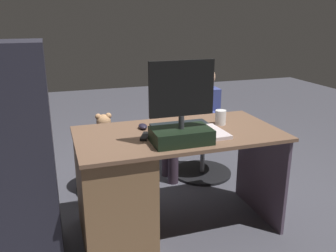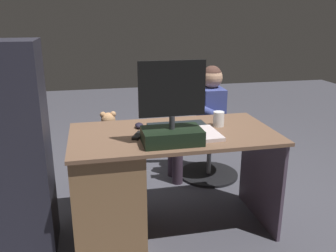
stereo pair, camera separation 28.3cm
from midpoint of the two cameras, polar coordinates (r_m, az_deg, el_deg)
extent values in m
plane|color=#464650|center=(3.15, 1.70, -11.90)|extent=(10.00, 10.00, 0.00)
cube|color=brown|center=(2.48, 4.13, -1.34)|extent=(1.42, 0.75, 0.02)
cube|color=olive|center=(2.55, -6.49, -10.17)|extent=(0.45, 0.69, 0.73)
cube|color=#504252|center=(2.88, 17.32, -7.49)|extent=(0.02, 0.68, 0.73)
cube|color=black|center=(2.26, 4.22, -1.65)|extent=(0.38, 0.23, 0.09)
cylinder|color=#333338|center=(2.23, 4.27, 0.52)|extent=(0.04, 0.04, 0.08)
cube|color=black|center=(2.18, 4.40, 5.92)|extent=(0.42, 0.02, 0.34)
cube|color=black|center=(2.19, 4.30, 5.99)|extent=(0.38, 0.00, 0.31)
cube|color=black|center=(2.60, 4.48, 0.09)|extent=(0.42, 0.14, 0.02)
ellipsoid|color=#211C2C|center=(2.56, -1.48, 0.03)|extent=(0.06, 0.10, 0.04)
cylinder|color=white|center=(2.64, 11.14, 1.07)|extent=(0.08, 0.08, 0.11)
cube|color=black|center=(2.38, -1.43, -1.56)|extent=(0.10, 0.15, 0.02)
cube|color=silver|center=(2.43, 8.76, -1.29)|extent=(0.23, 0.31, 0.02)
cylinder|color=black|center=(3.41, -6.62, -9.35)|extent=(0.56, 0.56, 0.03)
cylinder|color=gray|center=(3.33, -6.73, -6.56)|extent=(0.04, 0.04, 0.34)
cylinder|color=navy|center=(3.26, -6.85, -3.36)|extent=(0.43, 0.43, 0.06)
ellipsoid|color=tan|center=(3.22, -6.93, -1.40)|extent=(0.17, 0.14, 0.18)
sphere|color=tan|center=(3.17, -7.02, 0.97)|extent=(0.13, 0.13, 0.13)
sphere|color=beige|center=(3.23, -7.11, 1.08)|extent=(0.05, 0.05, 0.05)
sphere|color=tan|center=(3.16, -6.25, 1.85)|extent=(0.05, 0.05, 0.05)
sphere|color=tan|center=(3.16, -7.86, 1.75)|extent=(0.05, 0.05, 0.05)
cylinder|color=tan|center=(3.24, -5.54, -0.54)|extent=(0.05, 0.13, 0.09)
cylinder|color=tan|center=(3.23, -8.48, -0.73)|extent=(0.05, 0.13, 0.09)
cylinder|color=tan|center=(3.33, -6.30, -1.81)|extent=(0.06, 0.11, 0.06)
cylinder|color=tan|center=(3.32, -7.81, -1.91)|extent=(0.06, 0.11, 0.06)
cylinder|color=black|center=(3.64, 8.71, -7.63)|extent=(0.58, 0.58, 0.03)
cylinder|color=gray|center=(3.57, 8.84, -4.99)|extent=(0.04, 0.04, 0.34)
cylinder|color=#364C5D|center=(3.50, 8.99, -1.98)|extent=(0.45, 0.45, 0.06)
cube|color=#3B468B|center=(3.42, 9.20, 2.21)|extent=(0.21, 0.33, 0.47)
sphere|color=tan|center=(3.35, 9.47, 7.62)|extent=(0.20, 0.20, 0.20)
sphere|color=#50342C|center=(3.34, 9.49, 7.95)|extent=(0.18, 0.18, 0.18)
cylinder|color=#3B468B|center=(3.17, 8.47, 2.37)|extent=(0.37, 0.09, 0.23)
cylinder|color=#3B468B|center=(3.53, 6.04, 4.01)|extent=(0.37, 0.09, 0.23)
cylinder|color=#392B3A|center=(3.34, 6.87, -1.91)|extent=(0.35, 0.12, 0.11)
cylinder|color=#392B3A|center=(3.37, 3.96, -5.87)|extent=(0.10, 0.10, 0.42)
cylinder|color=#392B3A|center=(3.49, 5.85, -0.98)|extent=(0.35, 0.12, 0.11)
cylinder|color=#392B3A|center=(3.52, 3.07, -4.78)|extent=(0.10, 0.10, 0.42)
cube|color=#262631|center=(2.43, -20.56, -4.00)|extent=(0.44, 0.36, 1.40)
camera|label=1|loc=(0.14, -87.14, 0.90)|focal=38.18mm
camera|label=2|loc=(0.14, 92.86, -0.90)|focal=38.18mm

